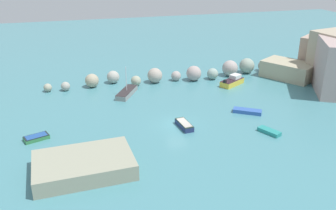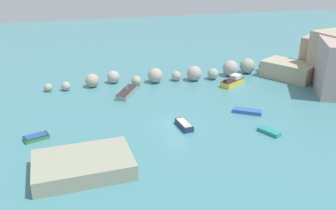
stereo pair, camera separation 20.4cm
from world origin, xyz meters
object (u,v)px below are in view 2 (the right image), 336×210
moored_boat_5 (247,111)px  moored_boat_6 (184,125)px  moored_boat_3 (127,92)px  moored_boat_2 (269,132)px  moored_boat_4 (36,137)px  moored_boat_0 (233,81)px  stone_dock (83,165)px  moored_boat_1 (61,163)px

moored_boat_5 → moored_boat_6: moored_boat_6 is taller
moored_boat_5 → moored_boat_3: bearing=175.7°
moored_boat_2 → moored_boat_4: 27.13m
moored_boat_0 → moored_boat_2: size_ratio=1.59×
moored_boat_3 → stone_dock: bearing=8.9°
stone_dock → moored_boat_1: 2.82m
moored_boat_1 → moored_boat_3: bearing=-39.3°
moored_boat_4 → moored_boat_6: 17.35m
stone_dock → moored_boat_6: 14.15m
moored_boat_5 → moored_boat_2: bearing=-59.3°
moored_boat_2 → moored_boat_3: bearing=14.1°
moored_boat_2 → moored_boat_3: (-14.18, 16.94, 0.16)m
moored_boat_4 → stone_dock: bearing=-79.6°
stone_dock → moored_boat_5: (21.86, 8.69, -0.55)m
moored_boat_0 → moored_boat_2: moored_boat_0 is taller
moored_boat_6 → moored_boat_5: bearing=-84.9°
moored_boat_2 → moored_boat_5: (0.21, 6.08, 0.02)m
moored_boat_0 → moored_boat_4: (-29.52, -11.21, -0.33)m
moored_boat_1 → moored_boat_2: bearing=-98.9°
moored_boat_2 → moored_boat_0: bearing=-35.9°
stone_dock → moored_boat_5: stone_dock is taller
moored_boat_1 → moored_boat_0: bearing=-67.4°
moored_boat_4 → moored_boat_3: bearing=22.4°
moored_boat_0 → moored_boat_5: (-2.79, -10.82, -0.34)m
moored_boat_1 → stone_dock: bearing=-141.1°
moored_boat_5 → moored_boat_6: size_ratio=1.14×
moored_boat_1 → moored_boat_4: 7.06m
moored_boat_1 → moored_boat_3: moored_boat_3 is taller
moored_boat_4 → moored_boat_2: bearing=-32.1°
moored_boat_3 → moored_boat_5: size_ratio=1.43×
moored_boat_3 → moored_boat_4: moored_boat_3 is taller
moored_boat_4 → moored_boat_1: bearing=-87.1°
moored_boat_2 → moored_boat_3: 22.09m
moored_boat_5 → moored_boat_1: bearing=-131.3°
moored_boat_6 → moored_boat_1: bearing=102.4°
moored_boat_2 → moored_boat_5: 6.08m
moored_boat_0 → moored_boat_4: moored_boat_0 is taller
stone_dock → moored_boat_4: 9.63m
moored_boat_0 → stone_dock: bearing=-172.8°
moored_boat_1 → moored_boat_2: (23.78, 0.82, -0.04)m
moored_boat_3 → moored_boat_5: 18.02m
moored_boat_0 → moored_boat_2: (-3.00, -16.90, -0.36)m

